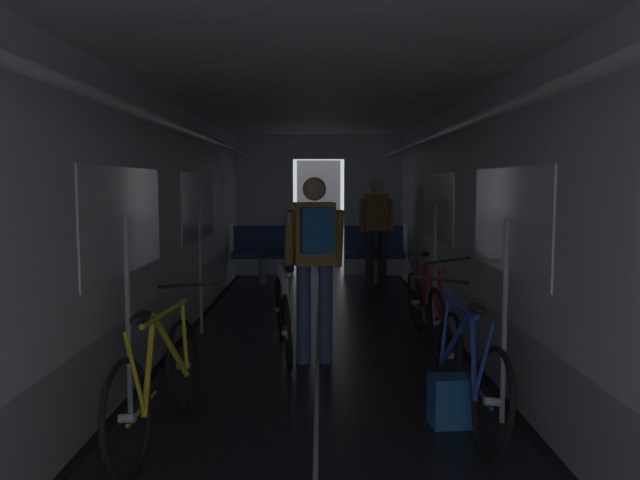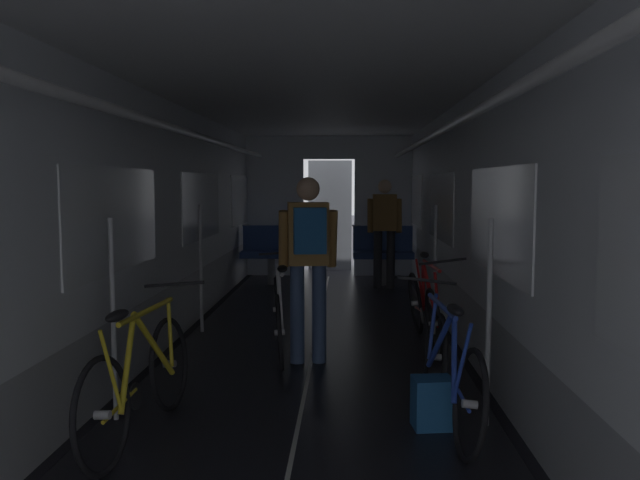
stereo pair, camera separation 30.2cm
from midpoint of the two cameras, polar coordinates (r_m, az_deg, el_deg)
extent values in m
cube|color=black|center=(5.81, -13.73, -11.27)|extent=(0.08, 11.50, 0.01)
cube|color=black|center=(5.73, 15.14, -11.56)|extent=(0.08, 11.50, 0.01)
cube|color=beige|center=(5.59, 0.59, -11.79)|extent=(0.03, 11.27, 0.00)
cube|color=#9EA0A5|center=(5.76, -14.76, -8.39)|extent=(0.12, 11.50, 0.60)
cube|color=silver|center=(5.61, -15.05, 3.88)|extent=(0.12, 11.50, 1.85)
cube|color=white|center=(5.05, -16.26, 1.74)|extent=(0.02, 1.90, 0.80)
cube|color=white|center=(7.82, -9.49, 3.01)|extent=(0.02, 1.90, 0.80)
cube|color=white|center=(10.65, -6.28, 3.60)|extent=(0.02, 1.90, 0.80)
cube|color=yellow|center=(5.35, -15.17, 1.94)|extent=(0.01, 0.20, 0.28)
cylinder|color=white|center=(5.53, -11.78, 9.89)|extent=(0.07, 11.04, 0.07)
cylinder|color=#B7BABF|center=(4.54, -16.28, -6.92)|extent=(0.04, 0.04, 1.40)
cylinder|color=#B7BABF|center=(7.01, -9.45, -2.56)|extent=(0.04, 0.04, 1.40)
cube|color=#9EA0A5|center=(5.67, 16.20, -8.65)|extent=(0.12, 11.50, 0.60)
cube|color=silver|center=(5.51, 16.52, 3.82)|extent=(0.12, 11.50, 1.85)
cube|color=white|center=(4.95, 17.35, 1.64)|extent=(0.02, 1.90, 0.80)
cube|color=white|center=(7.76, 11.91, 2.95)|extent=(0.02, 1.90, 0.80)
cube|color=white|center=(10.60, 9.38, 3.55)|extent=(0.02, 1.90, 0.80)
cube|color=yellow|center=(4.99, 17.23, 1.67)|extent=(0.01, 0.20, 0.28)
cylinder|color=white|center=(5.46, 13.16, 9.93)|extent=(0.07, 11.04, 0.07)
cylinder|color=#B7BABF|center=(4.44, 16.83, -7.20)|extent=(0.04, 0.04, 1.40)
cylinder|color=#B7BABF|center=(6.95, 11.53, -2.67)|extent=(0.04, 0.04, 1.40)
cube|color=silver|center=(11.22, -3.28, 3.06)|extent=(1.00, 0.12, 2.45)
cube|color=silver|center=(11.19, 6.46, 3.03)|extent=(1.00, 0.12, 2.45)
cube|color=silver|center=(11.18, 1.60, 8.31)|extent=(0.90, 0.12, 0.40)
cube|color=#4C4F54|center=(11.88, 1.63, 2.21)|extent=(0.81, 0.04, 2.05)
cube|color=white|center=(5.42, 0.61, 14.46)|extent=(3.14, 11.62, 0.12)
cylinder|color=gray|center=(10.25, -3.57, -2.78)|extent=(0.12, 0.12, 0.44)
cube|color=#2D4784|center=(10.22, -3.58, -1.28)|extent=(0.96, 0.44, 0.10)
cube|color=#2D4784|center=(10.38, -3.47, 0.21)|extent=(0.96, 0.08, 0.40)
torus|color=gray|center=(10.45, -5.81, 1.32)|extent=(0.14, 0.14, 0.02)
cylinder|color=gray|center=(10.22, 6.53, -2.83)|extent=(0.12, 0.12, 0.44)
cube|color=#2D4784|center=(10.19, 6.55, -1.32)|extent=(0.96, 0.44, 0.10)
cube|color=#2D4784|center=(10.35, 6.49, 0.17)|extent=(0.96, 0.08, 0.40)
torus|color=gray|center=(10.35, 4.11, 1.30)|extent=(0.14, 0.14, 0.02)
torus|color=black|center=(3.99, 15.49, -14.07)|extent=(0.16, 0.68, 0.67)
cylinder|color=#B2B2B7|center=(3.99, 15.49, -14.07)|extent=(0.10, 0.06, 0.06)
torus|color=black|center=(4.93, 12.08, -10.26)|extent=(0.16, 0.68, 0.67)
cylinder|color=#B2B2B7|center=(4.93, 12.08, -10.26)|extent=(0.10, 0.06, 0.06)
cylinder|color=#2342B7|center=(4.57, 12.71, -8.66)|extent=(0.14, 0.54, 0.56)
cylinder|color=#2342B7|center=(4.19, 14.05, -9.97)|extent=(0.09, 0.35, 0.55)
cylinder|color=#2342B7|center=(4.36, 12.84, -5.80)|extent=(0.09, 0.82, 0.04)
cylinder|color=#2342B7|center=(3.97, 14.87, -10.49)|extent=(0.09, 0.16, 0.49)
cylinder|color=#2342B7|center=(4.20, 14.63, -13.37)|extent=(0.05, 0.45, 0.07)
cylinder|color=#2342B7|center=(4.84, 11.88, -7.61)|extent=(0.09, 0.09, 0.49)
cylinder|color=black|center=(4.41, 13.86, -12.74)|extent=(0.04, 0.17, 0.17)
ellipsoid|color=black|center=(3.94, 14.26, -6.12)|extent=(0.11, 0.25, 0.07)
cylinder|color=black|center=(4.78, 11.41, -3.60)|extent=(0.44, 0.05, 0.08)
torus|color=black|center=(7.01, 9.83, -5.61)|extent=(0.16, 0.68, 0.67)
cylinder|color=#B2B2B7|center=(7.01, 9.83, -5.61)|extent=(0.10, 0.06, 0.06)
torus|color=black|center=(6.03, 11.65, -7.40)|extent=(0.16, 0.68, 0.67)
cylinder|color=#B2B2B7|center=(6.03, 11.65, -7.40)|extent=(0.10, 0.06, 0.06)
cylinder|color=red|center=(6.30, 11.30, -4.84)|extent=(0.14, 0.54, 0.56)
cylinder|color=red|center=(6.69, 10.55, -4.24)|extent=(0.08, 0.35, 0.55)
cylinder|color=red|center=(6.42, 11.33, -2.28)|extent=(0.09, 0.82, 0.04)
cylinder|color=red|center=(6.91, 10.20, -3.75)|extent=(0.09, 0.16, 0.49)
cylinder|color=red|center=(6.80, 10.16, -6.15)|extent=(0.05, 0.45, 0.07)
cylinder|color=red|center=(6.02, 11.91, -5.09)|extent=(0.08, 0.09, 0.49)
cylinder|color=black|center=(6.59, 10.51, -6.72)|extent=(0.04, 0.17, 0.17)
ellipsoid|color=black|center=(6.83, 10.63, -1.32)|extent=(0.11, 0.25, 0.07)
cylinder|color=black|center=(5.96, 12.40, -1.90)|extent=(0.44, 0.05, 0.08)
torus|color=black|center=(3.84, -16.79, -14.86)|extent=(0.15, 0.68, 0.67)
cylinder|color=#B2B2B7|center=(3.84, -16.79, -14.86)|extent=(0.10, 0.06, 0.06)
torus|color=black|center=(4.74, -11.58, -10.87)|extent=(0.15, 0.68, 0.67)
cylinder|color=#B2B2B7|center=(4.74, -11.58, -10.87)|extent=(0.10, 0.06, 0.06)
cylinder|color=yellow|center=(4.39, -12.77, -9.22)|extent=(0.13, 0.54, 0.56)
cylinder|color=yellow|center=(4.02, -14.85, -10.60)|extent=(0.06, 0.35, 0.55)
cylinder|color=yellow|center=(4.18, -13.30, -6.24)|extent=(0.11, 0.82, 0.04)
cylinder|color=yellow|center=(3.81, -16.15, -11.15)|extent=(0.08, 0.16, 0.49)
cylinder|color=yellow|center=(4.04, -15.44, -14.14)|extent=(0.06, 0.45, 0.07)
cylinder|color=yellow|center=(4.64, -11.52, -8.12)|extent=(0.07, 0.09, 0.49)
cylinder|color=black|center=(4.24, -14.23, -13.48)|extent=(0.04, 0.17, 0.17)
ellipsoid|color=black|center=(3.78, -15.60, -6.58)|extent=(0.12, 0.25, 0.07)
cylinder|color=black|center=(4.59, -11.16, -3.93)|extent=(0.44, 0.06, 0.06)
cylinder|color=#384C75|center=(5.77, -0.55, -6.67)|extent=(0.13, 0.13, 0.90)
cylinder|color=#384C75|center=(5.79, 1.43, -6.63)|extent=(0.13, 0.13, 0.90)
cube|color=olive|center=(5.68, 0.45, 0.58)|extent=(0.39, 0.27, 0.56)
cylinder|color=olive|center=(5.68, -1.78, 0.07)|extent=(0.12, 0.21, 0.53)
cylinder|color=olive|center=(5.73, 2.61, 0.11)|extent=(0.12, 0.21, 0.53)
sphere|color=tan|center=(5.66, 0.45, 4.62)|extent=(0.21, 0.21, 0.21)
cube|color=#1E5693|center=(5.51, 0.64, 0.85)|extent=(0.30, 0.20, 0.40)
torus|color=black|center=(5.57, -2.10, -8.32)|extent=(0.16, 0.67, 0.67)
cylinder|color=#B2B2B7|center=(5.57, -2.10, -8.32)|extent=(0.10, 0.06, 0.05)
torus|color=black|center=(6.57, -2.54, -6.25)|extent=(0.16, 0.67, 0.67)
cylinder|color=#B2B2B7|center=(6.57, -2.54, -6.25)|extent=(0.10, 0.06, 0.05)
cylinder|color=silver|center=(6.22, -2.31, -4.84)|extent=(0.08, 0.54, 0.56)
cylinder|color=silver|center=(5.82, -2.13, -5.54)|extent=(0.11, 0.34, 0.55)
cylinder|color=silver|center=(6.03, -2.11, -2.61)|extent=(0.14, 0.82, 0.04)
cylinder|color=silver|center=(5.59, -2.00, -5.74)|extent=(0.04, 0.17, 0.49)
cylinder|color=silver|center=(5.80, -2.22, -8.02)|extent=(0.09, 0.45, 0.07)
cylinder|color=silver|center=(6.50, -2.42, -4.21)|extent=(0.07, 0.09, 0.49)
cylinder|color=black|center=(6.02, -2.33, -7.74)|extent=(0.04, 0.17, 0.17)
ellipsoid|color=black|center=(5.59, -1.86, -2.60)|extent=(0.12, 0.25, 0.06)
cylinder|color=black|center=(6.47, -2.26, -1.19)|extent=(0.44, 0.08, 0.05)
cylinder|color=#2D2D33|center=(9.90, 7.24, -1.75)|extent=(0.13, 0.13, 0.90)
cylinder|color=#2D2D33|center=(9.89, 6.09, -1.75)|extent=(0.13, 0.13, 0.90)
cube|color=olive|center=(9.84, 6.71, 2.48)|extent=(0.36, 0.22, 0.56)
cylinder|color=olive|center=(9.84, 7.99, 2.17)|extent=(0.09, 0.20, 0.53)
cylinder|color=olive|center=(9.80, 5.43, 2.19)|extent=(0.09, 0.20, 0.53)
sphere|color=beige|center=(9.83, 6.73, 4.81)|extent=(0.21, 0.21, 0.21)
cube|color=#1E5693|center=(4.45, 12.07, -14.14)|extent=(0.28, 0.23, 0.34)
camera|label=1|loc=(0.15, -88.86, 0.10)|focal=35.57mm
camera|label=2|loc=(0.15, 91.14, -0.10)|focal=35.57mm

